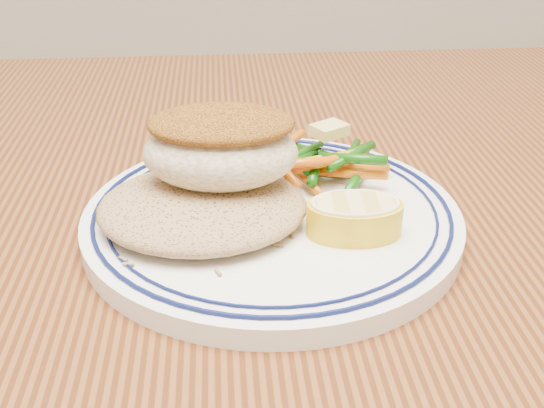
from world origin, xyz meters
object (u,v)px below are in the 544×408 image
Objects in this scene: rice_pilaf at (202,202)px; lemon_wedge at (355,216)px; plate at (272,217)px; vegetable_pile at (322,163)px; dining_table at (255,341)px; fish_fillet at (221,146)px.

lemon_wedge is at bearing -15.11° from rice_pilaf.
plate is 0.05m from rice_pilaf.
vegetable_pile is at bearing 32.05° from rice_pilaf.
rice_pilaf is 0.10m from lemon_wedge.
dining_table is 0.16m from fish_fillet.
vegetable_pile reaches higher than plate.
dining_table is at bearing -158.81° from plate.
lemon_wedge reaches higher than dining_table.
vegetable_pile reaches higher than lemon_wedge.
plate is 2.39× the size of fish_fillet.
dining_table is 5.69× the size of plate.
fish_fillet reaches higher than lemon_wedge.
rice_pilaf is (-0.03, -0.00, 0.13)m from dining_table.
fish_fillet is 1.70× the size of lemon_wedge.
plate is at bearing -10.93° from fish_fillet.
rice_pilaf is at bearing 164.89° from lemon_wedge.
lemon_wedge is at bearing -35.71° from plate.
vegetable_pile is at bearing 42.86° from dining_table.
vegetable_pile is at bearing 47.90° from plate.
vegetable_pile is (0.08, 0.04, -0.03)m from fish_fillet.
rice_pilaf is at bearing -129.90° from fish_fillet.
fish_fillet is 0.10m from lemon_wedge.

